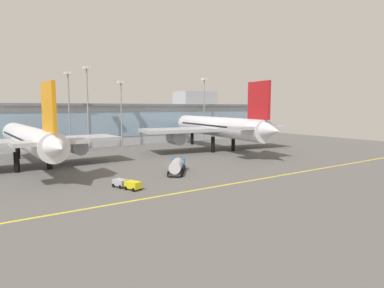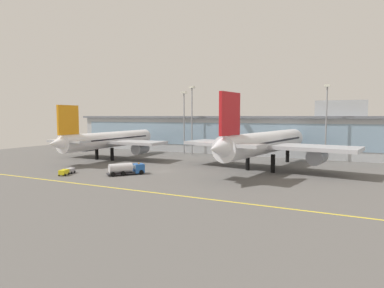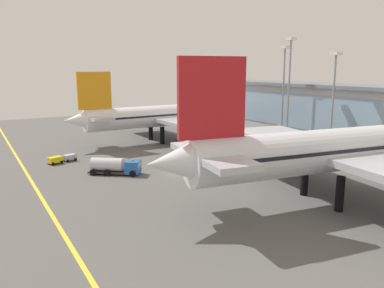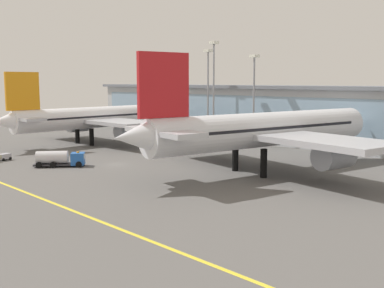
{
  "view_description": "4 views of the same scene",
  "coord_description": "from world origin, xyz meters",
  "px_view_note": "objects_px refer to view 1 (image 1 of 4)",
  "views": [
    {
      "loc": [
        -39.65,
        -64.64,
        13.34
      ],
      "look_at": [
        8.77,
        6.74,
        3.59
      ],
      "focal_mm": 30.91,
      "sensor_mm": 36.0,
      "label": 1
    },
    {
      "loc": [
        45.42,
        -74.55,
        14.43
      ],
      "look_at": [
        1.53,
        13.88,
        6.16
      ],
      "focal_mm": 31.39,
      "sensor_mm": 36.0,
      "label": 2
    },
    {
      "loc": [
        56.74,
        -29.82,
        18.25
      ],
      "look_at": [
        -7.03,
        7.93,
        3.43
      ],
      "focal_mm": 35.55,
      "sensor_mm": 36.0,
      "label": 3
    },
    {
      "loc": [
        72.3,
        -49.53,
        15.47
      ],
      "look_at": [
        9.58,
        10.31,
        3.86
      ],
      "focal_mm": 43.98,
      "sensor_mm": 36.0,
      "label": 4
    }
  ],
  "objects_px": {
    "fuel_tanker_truck": "(177,166)",
    "apron_light_mast_east": "(204,100)",
    "airliner_near_left": "(29,139)",
    "apron_light_mast_centre": "(87,97)",
    "airliner_near_right": "(218,127)",
    "apron_light_mast_west": "(121,104)",
    "baggage_tug_near": "(127,184)",
    "apron_light_mast_far_east": "(69,100)"
  },
  "relations": [
    {
      "from": "apron_light_mast_west",
      "to": "apron_light_mast_east",
      "type": "height_order",
      "value": "apron_light_mast_east"
    },
    {
      "from": "baggage_tug_near",
      "to": "apron_light_mast_far_east",
      "type": "distance_m",
      "value": 55.83
    },
    {
      "from": "fuel_tanker_truck",
      "to": "apron_light_mast_west",
      "type": "distance_m",
      "value": 48.47
    },
    {
      "from": "airliner_near_right",
      "to": "fuel_tanker_truck",
      "type": "distance_m",
      "value": 36.82
    },
    {
      "from": "baggage_tug_near",
      "to": "apron_light_mast_west",
      "type": "bearing_deg",
      "value": 139.81
    },
    {
      "from": "airliner_near_left",
      "to": "apron_light_mast_west",
      "type": "xyz_separation_m",
      "value": [
        30.9,
        24.26,
        7.95
      ]
    },
    {
      "from": "airliner_near_left",
      "to": "baggage_tug_near",
      "type": "height_order",
      "value": "airliner_near_left"
    },
    {
      "from": "baggage_tug_near",
      "to": "apron_light_mast_east",
      "type": "bearing_deg",
      "value": 115.64
    },
    {
      "from": "baggage_tug_near",
      "to": "apron_light_mast_east",
      "type": "xyz_separation_m",
      "value": [
        55.06,
        53.84,
        14.99
      ]
    },
    {
      "from": "apron_light_mast_centre",
      "to": "baggage_tug_near",
      "type": "bearing_deg",
      "value": -100.37
    },
    {
      "from": "fuel_tanker_truck",
      "to": "baggage_tug_near",
      "type": "bearing_deg",
      "value": 152.79
    },
    {
      "from": "apron_light_mast_far_east",
      "to": "apron_light_mast_centre",
      "type": "bearing_deg",
      "value": -30.76
    },
    {
      "from": "apron_light_mast_west",
      "to": "apron_light_mast_far_east",
      "type": "distance_m",
      "value": 16.23
    },
    {
      "from": "apron_light_mast_centre",
      "to": "apron_light_mast_far_east",
      "type": "distance_m",
      "value": 5.61
    },
    {
      "from": "fuel_tanker_truck",
      "to": "apron_light_mast_east",
      "type": "bearing_deg",
      "value": -3.86
    },
    {
      "from": "baggage_tug_near",
      "to": "apron_light_mast_west",
      "type": "relative_size",
      "value": 0.27
    },
    {
      "from": "apron_light_mast_east",
      "to": "fuel_tanker_truck",
      "type": "bearing_deg",
      "value": -131.22
    },
    {
      "from": "apron_light_mast_east",
      "to": "apron_light_mast_centre",
      "type": "bearing_deg",
      "value": -176.25
    },
    {
      "from": "airliner_near_left",
      "to": "apron_light_mast_centre",
      "type": "distance_m",
      "value": 31.38
    },
    {
      "from": "apron_light_mast_far_east",
      "to": "fuel_tanker_truck",
      "type": "bearing_deg",
      "value": -79.23
    },
    {
      "from": "apron_light_mast_centre",
      "to": "apron_light_mast_east",
      "type": "relative_size",
      "value": 1.04
    },
    {
      "from": "apron_light_mast_east",
      "to": "apron_light_mast_west",
      "type": "bearing_deg",
      "value": -177.97
    },
    {
      "from": "airliner_near_left",
      "to": "airliner_near_right",
      "type": "height_order",
      "value": "airliner_near_right"
    },
    {
      "from": "baggage_tug_near",
      "to": "apron_light_mast_far_east",
      "type": "bearing_deg",
      "value": 156.44
    },
    {
      "from": "baggage_tug_near",
      "to": "airliner_near_left",
      "type": "bearing_deg",
      "value": -178.95
    },
    {
      "from": "apron_light_mast_centre",
      "to": "airliner_near_right",
      "type": "bearing_deg",
      "value": -33.67
    },
    {
      "from": "baggage_tug_near",
      "to": "apron_light_mast_west",
      "type": "distance_m",
      "value": 58.15
    },
    {
      "from": "apron_light_mast_west",
      "to": "baggage_tug_near",
      "type": "bearing_deg",
      "value": -111.47
    },
    {
      "from": "fuel_tanker_truck",
      "to": "apron_light_mast_east",
      "type": "xyz_separation_m",
      "value": [
        41.53,
        47.41,
        14.28
      ]
    },
    {
      "from": "airliner_near_right",
      "to": "apron_light_mast_east",
      "type": "height_order",
      "value": "apron_light_mast_east"
    },
    {
      "from": "fuel_tanker_truck",
      "to": "apron_light_mast_west",
      "type": "xyz_separation_m",
      "value": [
        7.17,
        46.19,
        12.83
      ]
    },
    {
      "from": "airliner_near_right",
      "to": "apron_light_mast_far_east",
      "type": "relative_size",
      "value": 2.37
    },
    {
      "from": "airliner_near_left",
      "to": "airliner_near_right",
      "type": "bearing_deg",
      "value": -91.3
    },
    {
      "from": "airliner_near_right",
      "to": "apron_light_mast_far_east",
      "type": "xyz_separation_m",
      "value": [
        -37.5,
        24.64,
        8.31
      ]
    },
    {
      "from": "fuel_tanker_truck",
      "to": "apron_light_mast_east",
      "type": "height_order",
      "value": "apron_light_mast_east"
    },
    {
      "from": "airliner_near_right",
      "to": "baggage_tug_near",
      "type": "xyz_separation_m",
      "value": [
        -42.04,
        -29.04,
        -6.36
      ]
    },
    {
      "from": "airliner_near_left",
      "to": "apron_light_mast_west",
      "type": "relative_size",
      "value": 2.38
    },
    {
      "from": "apron_light_mast_west",
      "to": "apron_light_mast_centre",
      "type": "relative_size",
      "value": 0.86
    },
    {
      "from": "apron_light_mast_west",
      "to": "apron_light_mast_far_east",
      "type": "relative_size",
      "value": 0.91
    },
    {
      "from": "airliner_near_right",
      "to": "fuel_tanker_truck",
      "type": "xyz_separation_m",
      "value": [
        -28.51,
        -22.6,
        -5.64
      ]
    },
    {
      "from": "baggage_tug_near",
      "to": "apron_light_mast_far_east",
      "type": "relative_size",
      "value": 0.24
    },
    {
      "from": "apron_light_mast_east",
      "to": "airliner_near_left",
      "type": "bearing_deg",
      "value": -158.68
    }
  ]
}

